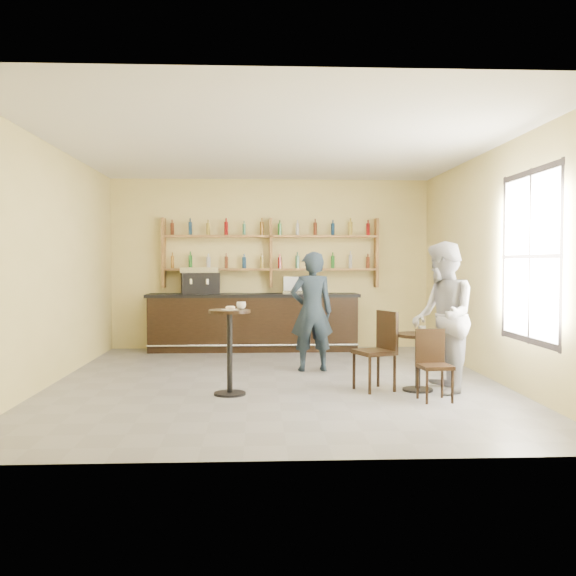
{
  "coord_description": "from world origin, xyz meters",
  "views": [
    {
      "loc": [
        -0.25,
        -8.7,
        1.63
      ],
      "look_at": [
        0.2,
        0.8,
        1.25
      ],
      "focal_mm": 40.0,
      "sensor_mm": 36.0,
      "label": 1
    }
  ],
  "objects_px": {
    "bar_counter": "(253,322)",
    "espresso_machine": "(200,281)",
    "pastry_case": "(297,285)",
    "chair_south": "(435,366)",
    "man_main": "(312,311)",
    "patron_second": "(443,317)",
    "cafe_table": "(418,362)",
    "pedestal_table": "(230,352)",
    "chair_west": "(374,351)"
  },
  "relations": [
    {
      "from": "cafe_table",
      "to": "pastry_case",
      "type": "bearing_deg",
      "value": 108.64
    },
    {
      "from": "pedestal_table",
      "to": "chair_west",
      "type": "height_order",
      "value": "pedestal_table"
    },
    {
      "from": "bar_counter",
      "to": "chair_south",
      "type": "relative_size",
      "value": 4.65
    },
    {
      "from": "man_main",
      "to": "espresso_machine",
      "type": "bearing_deg",
      "value": -56.83
    },
    {
      "from": "cafe_table",
      "to": "chair_south",
      "type": "xyz_separation_m",
      "value": [
        0.05,
        -0.6,
        0.05
      ]
    },
    {
      "from": "espresso_machine",
      "to": "pastry_case",
      "type": "xyz_separation_m",
      "value": [
        1.78,
        0.0,
        -0.09
      ]
    },
    {
      "from": "espresso_machine",
      "to": "pedestal_table",
      "type": "height_order",
      "value": "espresso_machine"
    },
    {
      "from": "bar_counter",
      "to": "espresso_machine",
      "type": "relative_size",
      "value": 5.7
    },
    {
      "from": "man_main",
      "to": "pedestal_table",
      "type": "bearing_deg",
      "value": 49.82
    },
    {
      "from": "espresso_machine",
      "to": "cafe_table",
      "type": "bearing_deg",
      "value": -60.98
    },
    {
      "from": "cafe_table",
      "to": "patron_second",
      "type": "xyz_separation_m",
      "value": [
        0.29,
        -0.09,
        0.58
      ]
    },
    {
      "from": "bar_counter",
      "to": "pedestal_table",
      "type": "distance_m",
      "value": 4.0
    },
    {
      "from": "bar_counter",
      "to": "espresso_machine",
      "type": "height_order",
      "value": "espresso_machine"
    },
    {
      "from": "espresso_machine",
      "to": "chair_south",
      "type": "bearing_deg",
      "value": -64.51
    },
    {
      "from": "man_main",
      "to": "bar_counter",
      "type": "bearing_deg",
      "value": -74.76
    },
    {
      "from": "pastry_case",
      "to": "cafe_table",
      "type": "xyz_separation_m",
      "value": [
        1.3,
        -3.86,
        -0.85
      ]
    },
    {
      "from": "bar_counter",
      "to": "pastry_case",
      "type": "xyz_separation_m",
      "value": [
        0.81,
        0.0,
        0.68
      ]
    },
    {
      "from": "pedestal_table",
      "to": "man_main",
      "type": "bearing_deg",
      "value": 55.85
    },
    {
      "from": "patron_second",
      "to": "man_main",
      "type": "bearing_deg",
      "value": -132.34
    },
    {
      "from": "bar_counter",
      "to": "patron_second",
      "type": "xyz_separation_m",
      "value": [
        2.4,
        -3.94,
        0.42
      ]
    },
    {
      "from": "bar_counter",
      "to": "pedestal_table",
      "type": "xyz_separation_m",
      "value": [
        -0.27,
        -3.99,
        -0.0
      ]
    },
    {
      "from": "bar_counter",
      "to": "pedestal_table",
      "type": "bearing_deg",
      "value": -93.81
    },
    {
      "from": "patron_second",
      "to": "espresso_machine",
      "type": "bearing_deg",
      "value": -134.1
    },
    {
      "from": "man_main",
      "to": "cafe_table",
      "type": "xyz_separation_m",
      "value": [
        1.22,
        -1.57,
        -0.53
      ]
    },
    {
      "from": "pastry_case",
      "to": "patron_second",
      "type": "height_order",
      "value": "patron_second"
    },
    {
      "from": "chair_south",
      "to": "chair_west",
      "type": "bearing_deg",
      "value": 126.99
    },
    {
      "from": "cafe_table",
      "to": "patron_second",
      "type": "bearing_deg",
      "value": -16.62
    },
    {
      "from": "cafe_table",
      "to": "chair_west",
      "type": "relative_size",
      "value": 0.72
    },
    {
      "from": "bar_counter",
      "to": "man_main",
      "type": "bearing_deg",
      "value": -68.73
    },
    {
      "from": "pastry_case",
      "to": "chair_south",
      "type": "relative_size",
      "value": 0.63
    },
    {
      "from": "pastry_case",
      "to": "chair_south",
      "type": "distance_m",
      "value": 4.73
    },
    {
      "from": "espresso_machine",
      "to": "patron_second",
      "type": "bearing_deg",
      "value": -59.08
    },
    {
      "from": "espresso_machine",
      "to": "chair_west",
      "type": "relative_size",
      "value": 0.68
    },
    {
      "from": "cafe_table",
      "to": "pedestal_table",
      "type": "bearing_deg",
      "value": -176.83
    },
    {
      "from": "chair_west",
      "to": "espresso_machine",
      "type": "bearing_deg",
      "value": -169.33
    },
    {
      "from": "pastry_case",
      "to": "chair_south",
      "type": "bearing_deg",
      "value": -67.04
    },
    {
      "from": "man_main",
      "to": "chair_south",
      "type": "distance_m",
      "value": 2.56
    },
    {
      "from": "man_main",
      "to": "cafe_table",
      "type": "bearing_deg",
      "value": 121.76
    },
    {
      "from": "pedestal_table",
      "to": "patron_second",
      "type": "relative_size",
      "value": 0.55
    },
    {
      "from": "chair_south",
      "to": "patron_second",
      "type": "bearing_deg",
      "value": 59.22
    },
    {
      "from": "espresso_machine",
      "to": "pedestal_table",
      "type": "xyz_separation_m",
      "value": [
        0.71,
        -3.99,
        -0.77
      ]
    },
    {
      "from": "pastry_case",
      "to": "patron_second",
      "type": "distance_m",
      "value": 4.26
    },
    {
      "from": "patron_second",
      "to": "chair_west",
      "type": "bearing_deg",
      "value": -93.87
    },
    {
      "from": "man_main",
      "to": "cafe_table",
      "type": "height_order",
      "value": "man_main"
    },
    {
      "from": "chair_south",
      "to": "pastry_case",
      "type": "bearing_deg",
      "value": 101.14
    },
    {
      "from": "man_main",
      "to": "chair_south",
      "type": "xyz_separation_m",
      "value": [
        1.27,
        -2.17,
        -0.48
      ]
    },
    {
      "from": "bar_counter",
      "to": "patron_second",
      "type": "distance_m",
      "value": 4.64
    },
    {
      "from": "chair_west",
      "to": "patron_second",
      "type": "distance_m",
      "value": 0.96
    },
    {
      "from": "bar_counter",
      "to": "cafe_table",
      "type": "height_order",
      "value": "bar_counter"
    },
    {
      "from": "cafe_table",
      "to": "chair_west",
      "type": "distance_m",
      "value": 0.57
    }
  ]
}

